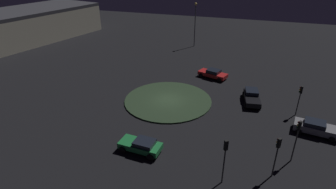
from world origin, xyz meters
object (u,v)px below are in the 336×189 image
object	(u,v)px
car_grey	(316,127)
streetlamp_north	(195,19)
traffic_light_east	(300,95)
store_building	(18,27)
car_black	(252,97)
car_green	(141,145)
car_red	(213,74)
traffic_light_southeast_near	(277,150)
traffic_light_southeast_far	(297,133)
traffic_light_southeast	(225,153)

from	to	relation	value
car_grey	streetlamp_north	world-z (taller)	streetlamp_north
traffic_light_east	store_building	world-z (taller)	store_building
car_black	store_building	size ratio (longest dim) A/B	0.12
car_green	car_black	distance (m)	17.08
streetlamp_north	car_black	bearing A→B (deg)	-59.58
traffic_light_east	car_red	bearing A→B (deg)	-40.66
traffic_light_southeast_near	traffic_light_southeast_far	xyz separation A→B (m)	(1.71, 2.66, 0.26)
car_black	traffic_light_southeast_near	distance (m)	13.96
car_green	traffic_light_southeast	xyz separation A→B (m)	(8.11, -1.65, 2.35)
traffic_light_southeast	traffic_light_east	bearing A→B (deg)	-61.68
car_black	traffic_light_southeast_near	bearing A→B (deg)	1.62
car_grey	traffic_light_southeast	bearing A→B (deg)	59.56
car_black	car_green	bearing A→B (deg)	-43.19
car_green	car_grey	distance (m)	18.75
car_green	car_grey	world-z (taller)	car_grey
car_grey	traffic_light_southeast_near	size ratio (longest dim) A/B	1.16
traffic_light_east	store_building	distance (m)	58.62
car_black	traffic_light_southeast_far	bearing A→B (deg)	12.27
traffic_light_southeast	traffic_light_southeast_near	size ratio (longest dim) A/B	1.09
car_red	car_grey	bearing A→B (deg)	-23.99
car_red	store_building	bearing A→B (deg)	-171.00
traffic_light_southeast	streetlamp_north	bearing A→B (deg)	-18.72
traffic_light_southeast_near	store_building	bearing A→B (deg)	11.91
car_grey	car_green	bearing A→B (deg)	36.53
car_grey	traffic_light_southeast_far	size ratio (longest dim) A/B	1.06
car_green	traffic_light_southeast_near	distance (m)	12.33
traffic_light_southeast_far	car_green	bearing A→B (deg)	40.51
traffic_light_southeast_far	store_building	xyz separation A→B (m)	(-55.52, 24.36, 0.31)
car_black	traffic_light_southeast_near	size ratio (longest dim) A/B	1.19
traffic_light_east	traffic_light_southeast_far	bearing A→B (deg)	78.03
traffic_light_southeast_far	store_building	size ratio (longest dim) A/B	0.11
traffic_light_southeast_near	car_grey	bearing A→B (deg)	-79.74
car_green	store_building	distance (m)	50.01
traffic_light_southeast_near	streetlamp_north	size ratio (longest dim) A/B	0.44
traffic_light_southeast_far	store_building	bearing A→B (deg)	3.97
car_red	traffic_light_southeast_near	world-z (taller)	traffic_light_southeast_near
car_black	traffic_light_southeast_far	world-z (taller)	traffic_light_southeast_far
traffic_light_east	car_black	bearing A→B (deg)	-23.69
car_black	traffic_light_southeast	world-z (taller)	traffic_light_southeast
car_red	store_building	xyz separation A→B (m)	(-45.07, 6.99, 2.70)
car_red	streetlamp_north	world-z (taller)	streetlamp_north
traffic_light_southeast_near	traffic_light_southeast_far	bearing A→B (deg)	-84.22
car_green	traffic_light_east	bearing A→B (deg)	-136.90
traffic_light_southeast_near	streetlamp_north	bearing A→B (deg)	-27.95
car_grey	traffic_light_east	world-z (taller)	traffic_light_east
car_green	car_grey	size ratio (longest dim) A/B	0.92
car_green	traffic_light_southeast_far	distance (m)	14.40
car_black	car_red	bearing A→B (deg)	-144.60
traffic_light_east	traffic_light_southeast_far	world-z (taller)	traffic_light_southeast_far
car_green	traffic_light_southeast_far	xyz separation A→B (m)	(13.85, 3.16, 2.37)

